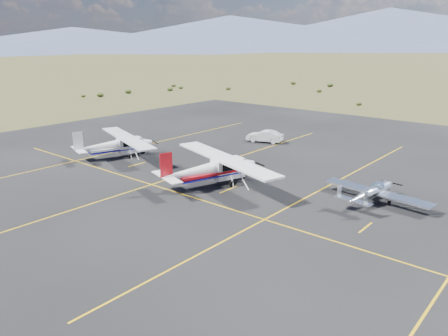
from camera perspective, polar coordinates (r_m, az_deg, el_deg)
ground at (r=32.39m, az=14.34°, el=-4.25°), size 1600.00×1600.00×0.00m
apron at (r=35.73m, az=4.24°, el=-1.81°), size 72.00×72.00×0.02m
aircraft_low_wing at (r=32.55m, az=18.87°, el=-2.97°), size 5.82×8.08×1.75m
aircraft_cessna at (r=34.30m, az=-1.60°, el=-0.05°), size 8.65×12.58×3.22m
aircraft_plain at (r=43.90m, az=-13.92°, el=2.98°), size 8.01×11.41×2.93m
sedan at (r=49.53m, az=5.34°, el=4.16°), size 2.53×4.30×1.34m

